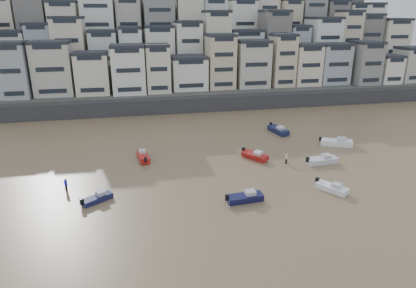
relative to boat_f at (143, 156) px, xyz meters
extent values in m
cube|color=#38383A|center=(12.12, 29.27, 1.05)|extent=(140.00, 3.00, 3.50)
cube|color=#4C4C47|center=(17.12, 36.27, 1.30)|extent=(140.00, 14.00, 4.00)
cube|color=#4C4C47|center=(17.12, 48.27, 4.30)|extent=(140.00, 14.00, 10.00)
cube|color=#4C4C47|center=(17.12, 60.27, 8.30)|extent=(140.00, 14.00, 18.00)
cube|color=#4C4C47|center=(17.12, 72.27, 12.30)|extent=(140.00, 16.00, 26.00)
cube|color=#4C4C47|center=(17.12, 86.27, 15.30)|extent=(140.00, 18.00, 32.00)
camera|label=1|loc=(-1.15, -56.97, 21.80)|focal=32.00mm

